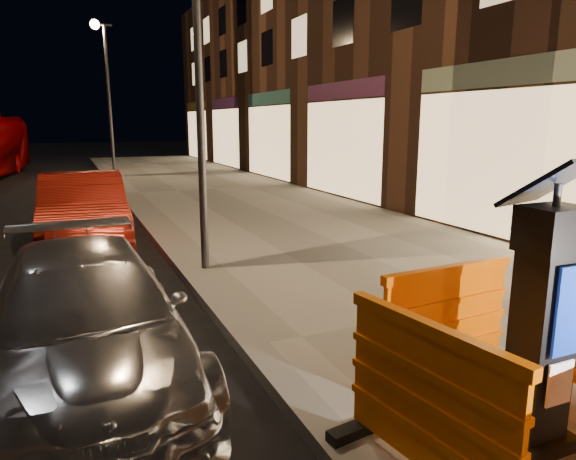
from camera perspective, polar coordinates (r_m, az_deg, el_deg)
name	(u,v)px	position (r m, az deg, el deg)	size (l,w,h in m)	color
ground_plane	(256,358)	(5.50, -3.59, -14.03)	(120.00, 120.00, 0.00)	black
sidewalk	(479,310)	(6.99, 20.45, -8.31)	(6.00, 60.00, 0.15)	gray
kerb	(256,351)	(5.47, -3.60, -13.32)	(0.30, 60.00, 0.15)	slate
parking_kiosk	(544,317)	(3.92, 26.56, -8.65)	(0.61, 0.61, 1.93)	black
barrier_back	(445,326)	(4.68, 17.08, -10.15)	(1.38, 0.57, 1.07)	#FF6900
barrier_kerbside	(427,405)	(3.47, 15.15, -18.21)	(1.38, 0.57, 1.07)	#FF6900
car_silver	(91,380)	(5.42, -21.09, -15.28)	(1.72, 4.23, 1.23)	silver
car_red	(86,246)	(10.84, -21.52, -1.70)	(1.51, 4.33, 1.43)	maroon
street_lamp_mid	(199,69)	(7.92, -9.91, 17.18)	(0.12, 0.12, 6.00)	#3F3F44
street_lamp_far	(109,103)	(22.75, -19.22, 13.21)	(0.12, 0.12, 6.00)	#3F3F44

